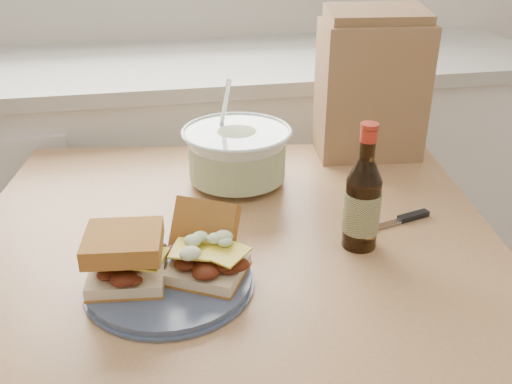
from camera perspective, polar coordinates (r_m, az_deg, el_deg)
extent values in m
cube|color=silver|center=(1.97, -9.61, -1.13)|extent=(2.40, 0.60, 0.90)
cube|color=#B9B7B0|center=(1.80, -10.76, 12.20)|extent=(2.50, 0.64, 0.04)
cube|color=tan|center=(1.02, -2.28, -6.84)|extent=(1.11, 1.11, 0.04)
cube|color=tan|center=(1.67, -17.46, -10.27)|extent=(0.07, 0.07, 0.77)
cube|color=tan|center=(1.67, 13.14, -9.68)|extent=(0.07, 0.07, 0.77)
cylinder|color=#44526F|center=(0.93, -8.63, -8.80)|extent=(0.26, 0.26, 0.02)
cube|color=beige|center=(0.92, -12.74, -8.08)|extent=(0.13, 0.12, 0.02)
cube|color=yellow|center=(0.90, -12.97, -6.19)|extent=(0.08, 0.08, 0.00)
cube|color=#AD792D|center=(0.89, -13.12, -4.94)|extent=(0.13, 0.12, 0.03)
cube|color=beige|center=(0.92, -4.89, -7.68)|extent=(0.15, 0.15, 0.02)
cube|color=yellow|center=(0.90, -4.97, -5.81)|extent=(0.09, 0.09, 0.00)
cube|color=#AD792D|center=(0.96, -5.18, -3.71)|extent=(0.13, 0.12, 0.10)
cone|color=white|center=(1.23, -1.91, 3.50)|extent=(0.23, 0.23, 0.12)
cylinder|color=beige|center=(1.23, -1.90, 3.27)|extent=(0.21, 0.21, 0.08)
torus|color=white|center=(1.21, -1.95, 6.09)|extent=(0.24, 0.24, 0.01)
cylinder|color=silver|center=(1.22, -3.24, 8.20)|extent=(0.02, 0.10, 0.16)
cylinder|color=black|center=(1.01, 10.49, -2.13)|extent=(0.06, 0.06, 0.13)
cone|color=black|center=(0.97, 10.90, 2.20)|extent=(0.06, 0.06, 0.04)
cylinder|color=black|center=(0.95, 11.14, 4.76)|extent=(0.03, 0.03, 0.05)
cylinder|color=#B22517|center=(0.95, 11.22, 5.61)|extent=(0.03, 0.03, 0.02)
cylinder|color=#AC301F|center=(0.94, 11.31, 6.51)|extent=(0.03, 0.03, 0.01)
cylinder|color=#313D1E|center=(1.01, 10.51, -1.89)|extent=(0.06, 0.06, 0.07)
cube|color=silver|center=(1.10, 12.42, -3.31)|extent=(0.12, 0.04, 0.00)
cube|color=black|center=(1.15, 15.46, -2.32)|extent=(0.07, 0.03, 0.01)
cube|color=olive|center=(1.38, 11.38, 9.95)|extent=(0.26, 0.18, 0.31)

